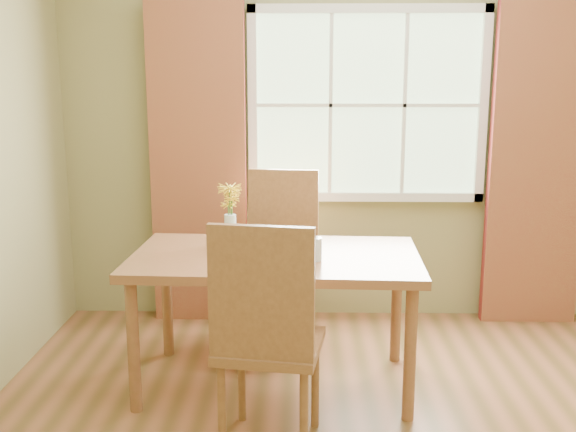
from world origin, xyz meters
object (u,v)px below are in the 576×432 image
(chair_far, at_px, (281,248))
(chair_near, at_px, (266,330))
(croissant_sandwich, at_px, (262,248))
(water_glass, at_px, (314,250))
(flower_vase, at_px, (230,206))
(dining_table, at_px, (275,268))

(chair_far, bearing_deg, chair_near, -84.82)
(croissant_sandwich, relative_size, water_glass, 1.34)
(chair_near, height_order, croissant_sandwich, chair_near)
(chair_far, distance_m, croissant_sandwich, 0.88)
(chair_far, relative_size, croissant_sandwich, 6.76)
(croissant_sandwich, xyz_separation_m, flower_vase, (-0.20, 0.38, 0.14))
(water_glass, xyz_separation_m, flower_vase, (-0.47, 0.34, 0.16))
(chair_far, relative_size, water_glass, 9.04)
(dining_table, xyz_separation_m, croissant_sandwich, (-0.06, -0.16, 0.15))
(water_glass, distance_m, flower_vase, 0.61)
(dining_table, height_order, flower_vase, flower_vase)
(dining_table, relative_size, chair_far, 1.43)
(flower_vase, bearing_deg, chair_far, 59.61)
(croissant_sandwich, bearing_deg, flower_vase, 116.50)
(croissant_sandwich, relative_size, flower_vase, 0.47)
(chair_far, xyz_separation_m, flower_vase, (-0.28, -0.47, 0.37))
(dining_table, xyz_separation_m, chair_near, (-0.01, -0.71, -0.08))
(croissant_sandwich, bearing_deg, chair_far, 83.49)
(chair_near, distance_m, flower_vase, 1.04)
(dining_table, bearing_deg, chair_far, 91.56)
(dining_table, height_order, croissant_sandwich, croissant_sandwich)
(croissant_sandwich, height_order, flower_vase, flower_vase)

